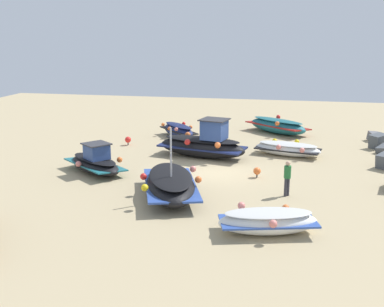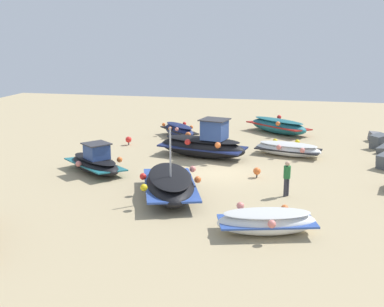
{
  "view_description": "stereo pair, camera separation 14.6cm",
  "coord_description": "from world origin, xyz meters",
  "px_view_note": "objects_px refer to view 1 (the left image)",
  "views": [
    {
      "loc": [
        24.75,
        3.79,
        7.38
      ],
      "look_at": [
        -0.24,
        -1.46,
        0.9
      ],
      "focal_mm": 44.87,
      "sensor_mm": 36.0,
      "label": 1
    },
    {
      "loc": [
        24.72,
        3.93,
        7.38
      ],
      "look_at": [
        -0.24,
        -1.46,
        0.9
      ],
      "focal_mm": 44.87,
      "sensor_mm": 36.0,
      "label": 2
    }
  ],
  "objects_px": {
    "fishing_boat_0": "(171,184)",
    "mooring_buoy_1": "(128,140)",
    "fishing_boat_1": "(95,163)",
    "fishing_boat_7": "(278,126)",
    "fishing_boat_6": "(288,149)",
    "mooring_buoy_0": "(257,171)",
    "fishing_boat_2": "(203,144)",
    "fishing_boat_3": "(178,130)",
    "fishing_boat_4": "(268,221)",
    "person_walking": "(287,176)"
  },
  "relations": [
    {
      "from": "fishing_boat_2",
      "to": "person_walking",
      "type": "xyz_separation_m",
      "value": [
        6.19,
        5.07,
        0.16
      ]
    },
    {
      "from": "fishing_boat_1",
      "to": "mooring_buoy_1",
      "type": "relative_size",
      "value": 7.38
    },
    {
      "from": "fishing_boat_0",
      "to": "mooring_buoy_1",
      "type": "relative_size",
      "value": 9.71
    },
    {
      "from": "fishing_boat_3",
      "to": "fishing_boat_7",
      "type": "xyz_separation_m",
      "value": [
        -2.94,
        6.93,
        0.06
      ]
    },
    {
      "from": "fishing_boat_0",
      "to": "fishing_boat_1",
      "type": "height_order",
      "value": "fishing_boat_0"
    },
    {
      "from": "fishing_boat_1",
      "to": "mooring_buoy_0",
      "type": "height_order",
      "value": "fishing_boat_1"
    },
    {
      "from": "fishing_boat_0",
      "to": "fishing_boat_7",
      "type": "xyz_separation_m",
      "value": [
        -15.54,
        4.29,
        -0.01
      ]
    },
    {
      "from": "fishing_boat_3",
      "to": "mooring_buoy_0",
      "type": "bearing_deg",
      "value": 174.41
    },
    {
      "from": "fishing_boat_7",
      "to": "fishing_boat_4",
      "type": "bearing_deg",
      "value": 129.36
    },
    {
      "from": "person_walking",
      "to": "mooring_buoy_1",
      "type": "xyz_separation_m",
      "value": [
        -8.29,
        -10.61,
        -0.59
      ]
    },
    {
      "from": "fishing_boat_3",
      "to": "mooring_buoy_0",
      "type": "height_order",
      "value": "fishing_boat_3"
    },
    {
      "from": "fishing_boat_4",
      "to": "mooring_buoy_1",
      "type": "relative_size",
      "value": 6.9
    },
    {
      "from": "mooring_buoy_1",
      "to": "fishing_boat_3",
      "type": "bearing_deg",
      "value": 138.49
    },
    {
      "from": "fishing_boat_6",
      "to": "fishing_boat_7",
      "type": "relative_size",
      "value": 0.83
    },
    {
      "from": "fishing_boat_2",
      "to": "fishing_boat_0",
      "type": "bearing_deg",
      "value": -78.01
    },
    {
      "from": "fishing_boat_1",
      "to": "fishing_boat_4",
      "type": "xyz_separation_m",
      "value": [
        6.22,
        9.56,
        -0.07
      ]
    },
    {
      "from": "fishing_boat_0",
      "to": "fishing_boat_3",
      "type": "relative_size",
      "value": 1.56
    },
    {
      "from": "fishing_boat_1",
      "to": "fishing_boat_7",
      "type": "relative_size",
      "value": 0.83
    },
    {
      "from": "fishing_boat_4",
      "to": "fishing_boat_1",
      "type": "bearing_deg",
      "value": 131.8
    },
    {
      "from": "fishing_boat_0",
      "to": "fishing_boat_6",
      "type": "xyz_separation_m",
      "value": [
        -8.83,
        5.15,
        -0.16
      ]
    },
    {
      "from": "person_walking",
      "to": "fishing_boat_2",
      "type": "bearing_deg",
      "value": 170.64
    },
    {
      "from": "fishing_boat_2",
      "to": "fishing_boat_7",
      "type": "xyz_separation_m",
      "value": [
        -8.13,
        4.13,
        -0.22
      ]
    },
    {
      "from": "fishing_boat_0",
      "to": "fishing_boat_6",
      "type": "distance_m",
      "value": 10.23
    },
    {
      "from": "fishing_boat_1",
      "to": "mooring_buoy_0",
      "type": "bearing_deg",
      "value": 44.1
    },
    {
      "from": "fishing_boat_1",
      "to": "fishing_boat_4",
      "type": "bearing_deg",
      "value": 5.19
    },
    {
      "from": "fishing_boat_7",
      "to": "mooring_buoy_1",
      "type": "xyz_separation_m",
      "value": [
        6.04,
        -9.67,
        -0.21
      ]
    },
    {
      "from": "fishing_boat_3",
      "to": "fishing_boat_6",
      "type": "bearing_deg",
      "value": -157.13
    },
    {
      "from": "fishing_boat_3",
      "to": "fishing_boat_4",
      "type": "relative_size",
      "value": 0.9
    },
    {
      "from": "fishing_boat_0",
      "to": "fishing_boat_4",
      "type": "relative_size",
      "value": 1.41
    },
    {
      "from": "fishing_boat_1",
      "to": "fishing_boat_2",
      "type": "relative_size",
      "value": 0.75
    },
    {
      "from": "fishing_boat_0",
      "to": "mooring_buoy_1",
      "type": "xyz_separation_m",
      "value": [
        -9.49,
        -5.38,
        -0.22
      ]
    },
    {
      "from": "fishing_boat_3",
      "to": "fishing_boat_4",
      "type": "bearing_deg",
      "value": 163.19
    },
    {
      "from": "fishing_boat_2",
      "to": "fishing_boat_7",
      "type": "relative_size",
      "value": 1.12
    },
    {
      "from": "fishing_boat_3",
      "to": "mooring_buoy_1",
      "type": "height_order",
      "value": "fishing_boat_3"
    },
    {
      "from": "fishing_boat_7",
      "to": "mooring_buoy_0",
      "type": "bearing_deg",
      "value": 125.32
    },
    {
      "from": "mooring_buoy_1",
      "to": "fishing_boat_1",
      "type": "bearing_deg",
      "value": 3.79
    },
    {
      "from": "person_walking",
      "to": "mooring_buoy_1",
      "type": "distance_m",
      "value": 13.48
    },
    {
      "from": "fishing_boat_4",
      "to": "fishing_boat_6",
      "type": "height_order",
      "value": "fishing_boat_4"
    },
    {
      "from": "fishing_boat_0",
      "to": "person_walking",
      "type": "relative_size",
      "value": 3.39
    },
    {
      "from": "fishing_boat_6",
      "to": "mooring_buoy_0",
      "type": "height_order",
      "value": "fishing_boat_6"
    },
    {
      "from": "fishing_boat_0",
      "to": "fishing_boat_4",
      "type": "distance_m",
      "value": 5.64
    },
    {
      "from": "fishing_boat_6",
      "to": "mooring_buoy_1",
      "type": "distance_m",
      "value": 10.55
    },
    {
      "from": "fishing_boat_1",
      "to": "person_walking",
      "type": "relative_size",
      "value": 2.58
    },
    {
      "from": "mooring_buoy_0",
      "to": "mooring_buoy_1",
      "type": "xyz_separation_m",
      "value": [
        -5.64,
        -9.04,
        0.03
      ]
    },
    {
      "from": "fishing_boat_1",
      "to": "fishing_boat_3",
      "type": "bearing_deg",
      "value": 114.77
    },
    {
      "from": "fishing_boat_1",
      "to": "fishing_boat_7",
      "type": "height_order",
      "value": "fishing_boat_1"
    },
    {
      "from": "fishing_boat_6",
      "to": "mooring_buoy_0",
      "type": "xyz_separation_m",
      "value": [
        4.98,
        -1.49,
        -0.09
      ]
    },
    {
      "from": "fishing_boat_0",
      "to": "fishing_boat_3",
      "type": "xyz_separation_m",
      "value": [
        -12.59,
        -2.64,
        -0.07
      ]
    },
    {
      "from": "fishing_boat_0",
      "to": "person_walking",
      "type": "height_order",
      "value": "fishing_boat_0"
    },
    {
      "from": "fishing_boat_2",
      "to": "fishing_boat_7",
      "type": "height_order",
      "value": "fishing_boat_2"
    }
  ]
}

